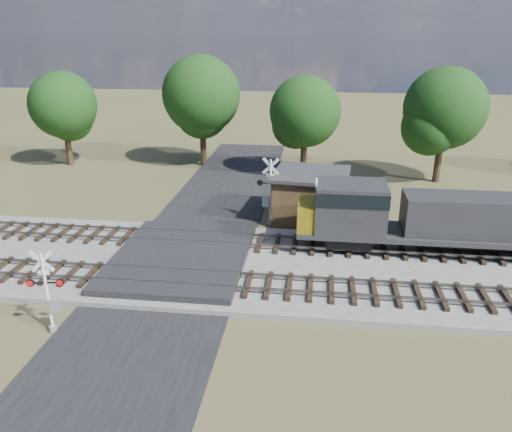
# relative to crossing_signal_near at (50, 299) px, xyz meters

# --- Properties ---
(ground) EXTENTS (160.00, 160.00, 0.00)m
(ground) POSITION_rel_crossing_signal_near_xyz_m (3.56, 6.45, -1.56)
(ground) COLOR #484A27
(ground) RESTS_ON ground
(ballast_bed) EXTENTS (140.00, 10.00, 0.30)m
(ballast_bed) POSITION_rel_crossing_signal_near_xyz_m (13.56, 6.95, -1.41)
(ballast_bed) COLOR gray
(ballast_bed) RESTS_ON ground
(road) EXTENTS (7.00, 60.00, 0.08)m
(road) POSITION_rel_crossing_signal_near_xyz_m (3.56, 6.45, -1.52)
(road) COLOR black
(road) RESTS_ON ground
(crossing_panel) EXTENTS (7.00, 9.00, 0.62)m
(crossing_panel) POSITION_rel_crossing_signal_near_xyz_m (3.56, 6.95, -1.24)
(crossing_panel) COLOR #262628
(crossing_panel) RESTS_ON ground
(track_near) EXTENTS (140.00, 2.60, 0.33)m
(track_near) POSITION_rel_crossing_signal_near_xyz_m (6.69, 4.45, -1.15)
(track_near) COLOR black
(track_near) RESTS_ON ballast_bed
(track_far) EXTENTS (140.00, 2.60, 0.33)m
(track_far) POSITION_rel_crossing_signal_near_xyz_m (6.69, 9.45, -1.15)
(track_far) COLOR black
(track_far) RESTS_ON ballast_bed
(crossing_signal_near) EXTENTS (1.50, 0.38, 3.75)m
(crossing_signal_near) POSITION_rel_crossing_signal_near_xyz_m (0.00, 0.00, 0.00)
(crossing_signal_near) COLOR silver
(crossing_signal_near) RESTS_ON ground
(crossing_signal_far) EXTENTS (1.77, 0.44, 4.42)m
(crossing_signal_far) POSITION_rel_crossing_signal_near_xyz_m (7.66, 13.51, 0.28)
(crossing_signal_far) COLOR silver
(crossing_signal_far) RESTS_ON ground
(equipment_shed) EXTENTS (5.27, 5.27, 3.26)m
(equipment_shed) POSITION_rel_crossing_signal_near_xyz_m (10.29, 14.55, 0.09)
(equipment_shed) COLOR #402F1B
(equipment_shed) RESTS_ON ground
(treeline) EXTENTS (81.70, 10.11, 11.01)m
(treeline) POSITION_rel_crossing_signal_near_xyz_m (14.68, 25.68, 4.62)
(treeline) COLOR black
(treeline) RESTS_ON ground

